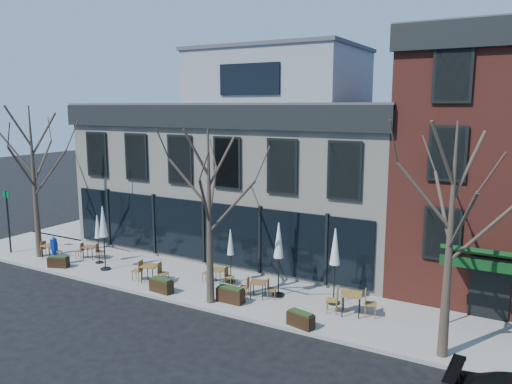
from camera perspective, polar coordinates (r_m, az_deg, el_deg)
The scene contains 25 objects.
ground at distance 25.62m, azimuth -5.78°, elevation -8.57°, with size 120.00×120.00×0.00m, color black.
sidewalk_front at distance 22.21m, azimuth -2.05°, elevation -11.25°, with size 33.50×4.70×0.15m, color gray.
sidewalk_side at distance 37.05m, azimuth -14.71°, elevation -2.95°, with size 4.50×12.00×0.15m, color gray.
corner_building at distance 28.75m, azimuth 0.01°, elevation 3.16°, with size 18.39×10.39×11.10m.
red_brick_building at distance 24.93m, azimuth 26.79°, elevation 3.19°, with size 8.20×11.78×11.18m.
tree_corner at distance 28.30m, azimuth -24.02°, elevation 1.23°, with size 3.93×3.98×7.92m.
tree_mid at distance 19.86m, azimuth -5.34°, elevation -2.64°, with size 3.50×3.55×7.04m.
tree_right at distance 16.54m, azimuth 21.32°, elevation -5.01°, with size 3.72×3.77×7.48m.
sign_pole at distance 30.12m, azimuth -26.47°, elevation -2.68°, with size 0.50×0.10×3.40m.
call_box at distance 27.08m, azimuth -22.08°, elevation -6.16°, with size 0.30×0.30×1.50m.
cafe_set_0 at distance 28.63m, azimuth -22.55°, elevation -6.10°, with size 1.59×0.67×0.83m.
cafe_set_1 at distance 27.67m, azimuth -18.46°, elevation -6.40°, with size 1.59×0.93×0.82m.
cafe_set_2 at distance 23.44m, azimuth -12.01°, elevation -8.87°, with size 1.84×0.86×0.94m.
cafe_set_3 at distance 22.79m, azimuth -4.37°, elevation -9.38°, with size 1.59×0.67×0.83m.
cafe_set_4 at distance 21.18m, azimuth 0.23°, elevation -10.86°, with size 1.63×0.83×0.84m.
cafe_set_5 at distance 19.86m, azimuth 10.83°, elevation -12.18°, with size 2.01×0.97×1.03m.
umbrella_0 at distance 26.46m, azimuth -17.65°, elevation -4.07°, with size 0.40×0.40×2.51m.
umbrella_1 at distance 25.20m, azimuth -17.06°, elevation -3.66°, with size 0.50×0.50×3.15m.
umbrella_2 at distance 22.51m, azimuth -2.92°, elevation -6.07°, with size 0.40×0.40×2.48m.
umbrella_3 at distance 20.85m, azimuth 2.60°, elevation -6.02°, with size 0.50×0.50×3.15m.
umbrella_4 at distance 20.23m, azimuth 9.01°, elevation -6.66°, with size 0.50×0.50×3.13m.
planter_0 at distance 26.83m, azimuth -21.65°, elevation -7.42°, with size 1.08×0.74×0.56m.
planter_1 at distance 22.19m, azimuth -10.77°, elevation -10.42°, with size 1.11×0.52×0.60m.
planter_2 at distance 20.78m, azimuth -2.93°, elevation -11.62°, with size 1.15×0.48×0.64m.
planter_3 at distance 18.71m, azimuth 5.13°, elevation -14.28°, with size 1.09×0.62×0.57m.
Camera 1 is at (14.11, -19.80, 8.07)m, focal length 35.00 mm.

